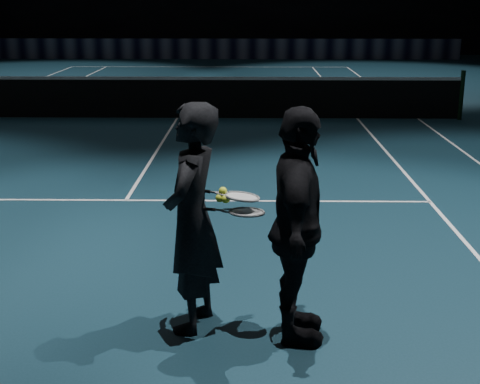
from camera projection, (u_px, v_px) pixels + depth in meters
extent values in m
plane|color=#0D252F|center=(177.00, 119.00, 15.20)|extent=(36.00, 36.00, 0.00)
cylinder|color=black|center=(461.00, 95.00, 14.94)|extent=(0.10, 0.10, 1.10)
cube|color=black|center=(176.00, 99.00, 15.08)|extent=(12.80, 0.02, 0.86)
cube|color=white|center=(176.00, 78.00, 14.95)|extent=(12.80, 0.03, 0.07)
cube|color=black|center=(214.00, 49.00, 29.96)|extent=(22.00, 0.15, 0.90)
imported|color=black|center=(192.00, 219.00, 5.35)|extent=(0.60, 0.77, 1.88)
imported|color=black|center=(297.00, 227.00, 5.15)|extent=(0.52, 1.13, 1.88)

